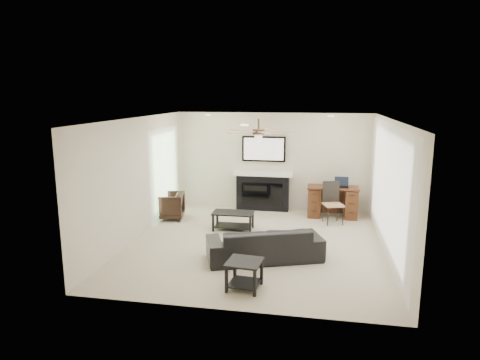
{
  "coord_description": "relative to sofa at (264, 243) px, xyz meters",
  "views": [
    {
      "loc": [
        1.16,
        -8.12,
        2.97
      ],
      "look_at": [
        -0.43,
        0.43,
        1.21
      ],
      "focal_mm": 32.0,
      "sensor_mm": 36.0,
      "label": 1
    }
  ],
  "objects": [
    {
      "name": "desk",
      "position": [
        1.28,
        3.02,
        0.08
      ],
      "size": [
        1.22,
        0.56,
        0.76
      ],
      "primitive_type": "cube",
      "color": "#3A1D0E",
      "rests_on": "ground"
    },
    {
      "name": "laptop",
      "position": [
        1.48,
        3.0,
        0.57
      ],
      "size": [
        0.33,
        0.24,
        0.23
      ],
      "primitive_type": "cube",
      "color": "black",
      "rests_on": "desk"
    },
    {
      "name": "fireplace_unit",
      "position": [
        -0.48,
        3.36,
        0.65
      ],
      "size": [
        1.52,
        0.34,
        1.91
      ],
      "primitive_type": "cube",
      "color": "black",
      "rests_on": "ground"
    },
    {
      "name": "end_table_left",
      "position": [
        -3.15,
        1.1,
        -0.08
      ],
      "size": [
        0.63,
        0.63,
        0.45
      ],
      "primitive_type": "cube",
      "rotation": [
        0.0,
        0.0,
        -0.32
      ],
      "color": "black",
      "rests_on": "ground"
    },
    {
      "name": "coffee_table",
      "position": [
        -0.9,
        1.6,
        -0.1
      ],
      "size": [
        0.91,
        0.51,
        0.4
      ],
      "primitive_type": "cube",
      "rotation": [
        0.0,
        0.0,
        0.01
      ],
      "color": "black",
      "rests_on": "ground"
    },
    {
      "name": "armchair",
      "position": [
        -2.6,
        2.15,
        0.02
      ],
      "size": [
        0.82,
        0.8,
        0.64
      ],
      "primitive_type": "imported",
      "rotation": [
        0.0,
        0.0,
        -1.39
      ],
      "color": "black",
      "rests_on": "ground"
    },
    {
      "name": "room_shell",
      "position": [
        -0.06,
        0.86,
        1.38
      ],
      "size": [
        5.5,
        5.54,
        2.52
      ],
      "color": "#C1B49B",
      "rests_on": "ground"
    },
    {
      "name": "end_table_near",
      "position": [
        -0.15,
        -1.25,
        -0.08
      ],
      "size": [
        0.57,
        0.57,
        0.45
      ],
      "primitive_type": "cube",
      "rotation": [
        0.0,
        0.0,
        -0.1
      ],
      "color": "black",
      "rests_on": "ground"
    },
    {
      "name": "sofa",
      "position": [
        0.0,
        0.0,
        0.0
      ],
      "size": [
        2.22,
        1.47,
        0.6
      ],
      "primitive_type": "imported",
      "rotation": [
        0.0,
        0.0,
        3.49
      ],
      "color": "black",
      "rests_on": "ground"
    },
    {
      "name": "desk_chair",
      "position": [
        1.28,
        2.47,
        0.18
      ],
      "size": [
        0.54,
        0.55,
        0.97
      ],
      "primitive_type": "cube",
      "rotation": [
        0.0,
        0.0,
        0.32
      ],
      "color": "black",
      "rests_on": "ground"
    }
  ]
}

